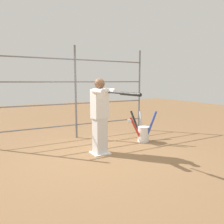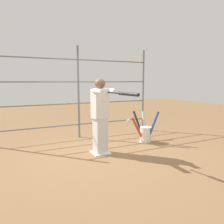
{
  "view_description": "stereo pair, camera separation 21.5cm",
  "coord_description": "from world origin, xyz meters",
  "px_view_note": "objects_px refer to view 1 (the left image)",
  "views": [
    {
      "loc": [
        2.1,
        4.4,
        1.66
      ],
      "look_at": [
        -0.15,
        0.3,
        0.99
      ],
      "focal_mm": 35.0,
      "sensor_mm": 36.0,
      "label": 1
    },
    {
      "loc": [
        1.91,
        4.5,
        1.66
      ],
      "look_at": [
        -0.15,
        0.3,
        0.99
      ],
      "focal_mm": 35.0,
      "sensor_mm": 36.0,
      "label": 2
    }
  ],
  "objects_px": {
    "batter": "(100,114)",
    "bat_bucket": "(143,132)",
    "baseball_bat_swinging": "(127,94)",
    "softball_in_flight": "(129,121)"
  },
  "relations": [
    {
      "from": "bat_bucket",
      "to": "batter",
      "type": "bearing_deg",
      "value": 13.46
    },
    {
      "from": "baseball_bat_swinging",
      "to": "bat_bucket",
      "type": "distance_m",
      "value": 2.22
    },
    {
      "from": "batter",
      "to": "softball_in_flight",
      "type": "distance_m",
      "value": 0.8
    },
    {
      "from": "batter",
      "to": "softball_in_flight",
      "type": "height_order",
      "value": "batter"
    },
    {
      "from": "batter",
      "to": "bat_bucket",
      "type": "relative_size",
      "value": 1.89
    },
    {
      "from": "baseball_bat_swinging",
      "to": "batter",
      "type": "bearing_deg",
      "value": -83.67
    },
    {
      "from": "softball_in_flight",
      "to": "bat_bucket",
      "type": "distance_m",
      "value": 1.7
    },
    {
      "from": "batter",
      "to": "softball_in_flight",
      "type": "relative_size",
      "value": 17.9
    },
    {
      "from": "baseball_bat_swinging",
      "to": "bat_bucket",
      "type": "bearing_deg",
      "value": -136.17
    },
    {
      "from": "batter",
      "to": "baseball_bat_swinging",
      "type": "distance_m",
      "value": 1.08
    }
  ]
}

